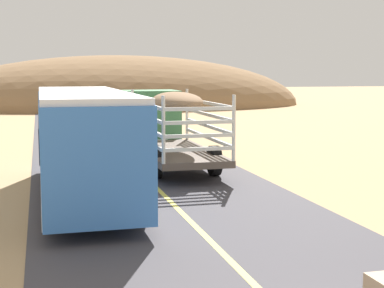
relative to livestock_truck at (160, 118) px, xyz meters
name	(u,v)px	position (x,y,z in m)	size (l,w,h in m)	color
livestock_truck	(160,118)	(0.00, 0.00, 0.00)	(2.53, 9.70, 3.02)	#3F7F4C
bus	(83,141)	(-3.79, -7.11, -0.04)	(2.54, 10.00, 3.21)	#3872C6
distant_hill	(119,106)	(3.38, 38.71, -1.79)	(40.92, 22.69, 10.94)	olive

